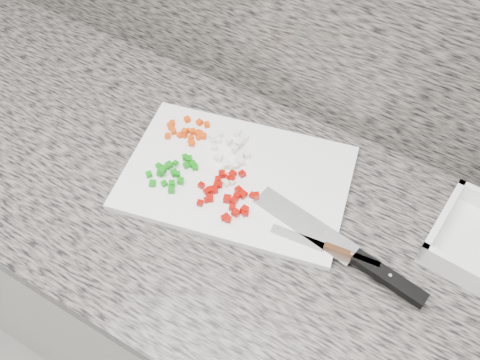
{
  "coord_description": "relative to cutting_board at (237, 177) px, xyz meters",
  "views": [
    {
      "loc": [
        0.31,
        0.94,
        1.75
      ],
      "look_at": [
        -0.01,
        1.48,
        0.93
      ],
      "focal_mm": 40.0,
      "sensor_mm": 36.0,
      "label": 1
    }
  ],
  "objects": [
    {
      "name": "red_pepper_pile",
      "position": [
        0.01,
        -0.05,
        0.01
      ],
      "size": [
        0.12,
        0.12,
        0.01
      ],
      "color": "#A00702",
      "rests_on": "cutting_board"
    },
    {
      "name": "carrot_pile",
      "position": [
        -0.14,
        0.05,
        0.01
      ],
      "size": [
        0.09,
        0.08,
        0.02
      ],
      "color": "#DE4004",
      "rests_on": "cutting_board"
    },
    {
      "name": "cabinet",
      "position": [
        0.03,
        -0.06,
        -0.48
      ],
      "size": [
        3.92,
        0.62,
        0.86
      ],
      "primitive_type": "cube",
      "color": "silver",
      "rests_on": "ground"
    },
    {
      "name": "onion_pile",
      "position": [
        -0.04,
        0.05,
        0.01
      ],
      "size": [
        0.1,
        0.1,
        0.02
      ],
      "color": "white",
      "rests_on": "cutting_board"
    },
    {
      "name": "paring_knife",
      "position": [
        0.24,
        -0.06,
        0.01
      ],
      "size": [
        0.2,
        0.04,
        0.02
      ],
      "rotation": [
        0.0,
        0.0,
        0.11
      ],
      "color": "white",
      "rests_on": "cutting_board"
    },
    {
      "name": "green_pepper_pile",
      "position": [
        -0.11,
        -0.06,
        0.01
      ],
      "size": [
        0.08,
        0.1,
        0.02
      ],
      "color": "#0B800D",
      "rests_on": "cutting_board"
    },
    {
      "name": "countertop",
      "position": [
        0.03,
        -0.06,
        -0.03
      ],
      "size": [
        3.96,
        0.64,
        0.04
      ],
      "primitive_type": "cube",
      "color": "#68635C",
      "rests_on": "cabinet"
    },
    {
      "name": "garlic_pile",
      "position": [
        -0.01,
        -0.01,
        0.01
      ],
      "size": [
        0.05,
        0.05,
        0.01
      ],
      "color": "beige",
      "rests_on": "cutting_board"
    },
    {
      "name": "chef_knife",
      "position": [
        0.28,
        -0.05,
        0.01
      ],
      "size": [
        0.35,
        0.09,
        0.02
      ],
      "rotation": [
        0.0,
        0.0,
        -0.16
      ],
      "color": "white",
      "rests_on": "cutting_board"
    },
    {
      "name": "cutting_board",
      "position": [
        0.0,
        0.0,
        0.0
      ],
      "size": [
        0.49,
        0.38,
        0.01
      ],
      "primitive_type": "cube",
      "rotation": [
        0.0,
        0.0,
        0.23
      ],
      "color": "white",
      "rests_on": "countertop"
    }
  ]
}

